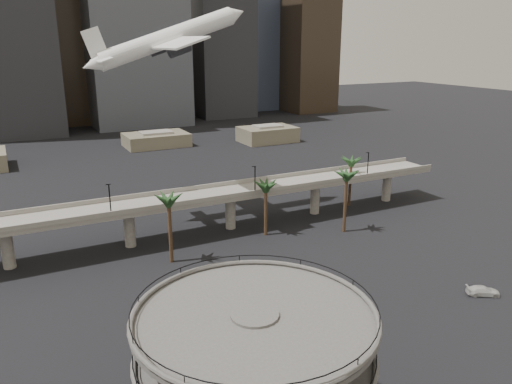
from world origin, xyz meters
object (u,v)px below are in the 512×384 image
car_b (350,297)px  parking_ramp (255,375)px  airborne_jet (168,39)px  car_a (255,327)px  car_c (483,291)px  overpass (182,204)px

car_b → parking_ramp: bearing=115.2°
airborne_jet → car_b: airborne_jet is taller
parking_ramp → car_a: size_ratio=5.53×
car_a → parking_ramp: bearing=148.4°
parking_ramp → airborne_jet: airborne_jet is taller
car_a → car_c: 38.35m
overpass → airborne_jet: airborne_jet is taller
parking_ramp → car_a: 24.42m
airborne_jet → car_b: bearing=-78.8°
car_a → car_c: (37.64, -7.37, 0.07)m
car_a → car_c: car_c is taller
parking_ramp → overpass: 60.46m
car_b → car_c: car_c is taller
overpass → parking_ramp: bearing=-102.4°
parking_ramp → car_a: (10.33, 20.14, -9.15)m
car_a → airborne_jet: bearing=-10.5°
overpass → car_c: (34.97, -46.23, -6.58)m
overpass → car_b: 41.18m
parking_ramp → car_b: bearing=37.3°
airborne_jet → car_c: airborne_jet is taller
overpass → airborne_jet: 35.30m
car_c → airborne_jet: bearing=58.7°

